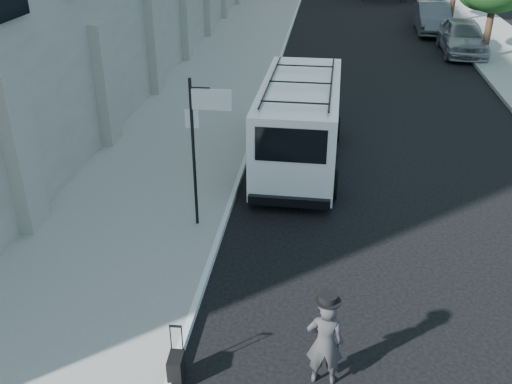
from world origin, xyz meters
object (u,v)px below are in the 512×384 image
(parked_car_a, at_px, (463,37))
(parked_car_b, at_px, (433,18))
(parked_car_c, at_px, (433,7))
(suitcase, at_px, (176,369))
(cargo_van, at_px, (300,122))
(businessman, at_px, (325,343))

(parked_car_a, bearing_deg, parked_car_b, 99.90)
(parked_car_a, relative_size, parked_car_c, 1.08)
(suitcase, xyz_separation_m, parked_car_c, (8.70, 32.50, 0.39))
(cargo_van, distance_m, parked_car_b, 20.06)
(cargo_van, xyz_separation_m, parked_car_b, (6.53, 18.96, -0.44))
(suitcase, height_order, parked_car_b, parked_car_b)
(parked_car_b, height_order, parked_car_c, parked_car_b)
(businessman, relative_size, parked_car_b, 0.33)
(parked_car_a, distance_m, parked_car_b, 5.01)
(suitcase, relative_size, parked_car_c, 0.23)
(suitcase, bearing_deg, parked_car_a, 66.72)
(businessman, distance_m, parked_car_a, 23.45)
(cargo_van, bearing_deg, parked_car_c, 74.06)
(cargo_van, xyz_separation_m, parked_car_c, (7.25, 23.61, -0.59))
(businessman, height_order, cargo_van, cargo_van)
(businessman, height_order, parked_car_b, parked_car_b)
(cargo_van, height_order, parked_car_c, cargo_van)
(suitcase, distance_m, cargo_van, 9.05)
(businessman, bearing_deg, parked_car_c, -101.23)
(cargo_van, relative_size, parked_car_c, 1.43)
(suitcase, height_order, parked_car_a, parked_car_a)
(cargo_van, xyz_separation_m, parked_car_a, (7.25, 14.01, -0.41))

